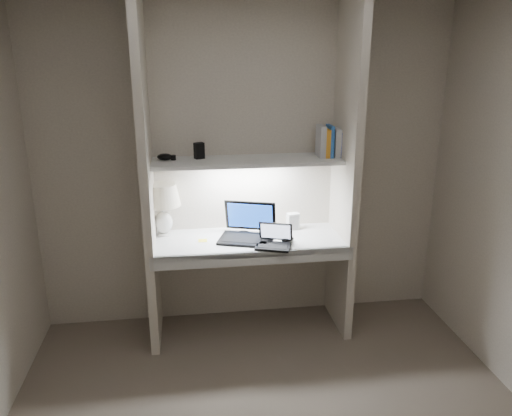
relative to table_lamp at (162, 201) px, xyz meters
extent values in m
cube|color=beige|center=(0.64, 0.10, 0.21)|extent=(3.20, 0.01, 2.50)
cube|color=beige|center=(-0.09, -0.17, 0.21)|extent=(0.06, 0.55, 2.50)
cube|color=beige|center=(1.37, -0.17, 0.21)|extent=(0.06, 0.55, 2.50)
cube|color=white|center=(0.64, -0.17, -0.29)|extent=(1.40, 0.55, 0.04)
cube|color=silver|center=(0.64, -0.43, -0.32)|extent=(1.46, 0.03, 0.10)
cube|color=silver|center=(0.64, -0.08, 0.31)|extent=(1.40, 0.36, 0.03)
cube|color=white|center=(0.64, -0.08, 0.28)|extent=(0.60, 0.04, 0.02)
cylinder|color=white|center=(0.00, 0.00, -0.26)|extent=(0.10, 0.10, 0.02)
ellipsoid|color=white|center=(0.00, 0.00, -0.17)|extent=(0.14, 0.14, 0.17)
cylinder|color=white|center=(0.00, 0.00, -0.07)|extent=(0.02, 0.02, 0.07)
sphere|color=#FFD899|center=(0.00, 0.00, 0.00)|extent=(0.04, 0.04, 0.04)
cube|color=black|center=(0.61, -0.21, -0.27)|extent=(0.46, 0.39, 0.02)
cube|color=black|center=(0.61, -0.21, -0.26)|extent=(0.38, 0.29, 0.00)
cube|color=black|center=(0.67, -0.05, -0.13)|extent=(0.40, 0.19, 0.25)
cube|color=blue|center=(0.66, -0.05, -0.13)|extent=(0.35, 0.16, 0.20)
cube|color=black|center=(0.79, -0.37, -0.27)|extent=(0.29, 0.24, 0.02)
cube|color=black|center=(0.79, -0.37, -0.26)|extent=(0.24, 0.18, 0.00)
cube|color=black|center=(0.83, -0.27, -0.19)|extent=(0.25, 0.13, 0.14)
cube|color=#CFDAFE|center=(0.82, -0.28, -0.19)|extent=(0.22, 0.11, 0.12)
cube|color=silver|center=(1.01, -0.01, -0.21)|extent=(0.10, 0.08, 0.13)
ellipsoid|color=black|center=(0.92, -0.27, -0.26)|extent=(0.13, 0.10, 0.04)
torus|color=black|center=(0.61, -0.06, -0.27)|extent=(0.13, 0.13, 0.01)
cube|color=yellow|center=(0.29, -0.16, -0.27)|extent=(0.07, 0.07, 0.00)
cube|color=white|center=(1.38, -0.07, 0.43)|extent=(0.03, 0.16, 0.21)
cube|color=#2B3CAE|center=(1.35, -0.07, 0.44)|extent=(0.04, 0.16, 0.24)
cube|color=silver|center=(1.32, -0.07, 0.43)|extent=(0.04, 0.16, 0.21)
cube|color=blue|center=(1.27, -0.07, 0.44)|extent=(0.03, 0.16, 0.24)
cube|color=orange|center=(1.24, -0.07, 0.43)|extent=(0.03, 0.16, 0.21)
cube|color=#B4B4B9|center=(1.20, -0.07, 0.44)|extent=(0.04, 0.16, 0.24)
cube|color=black|center=(0.29, -0.01, 0.38)|extent=(0.08, 0.07, 0.12)
ellipsoid|color=black|center=(0.04, -0.03, 0.35)|extent=(0.13, 0.10, 0.05)
camera|label=1|loc=(0.20, -3.68, 1.10)|focal=35.00mm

